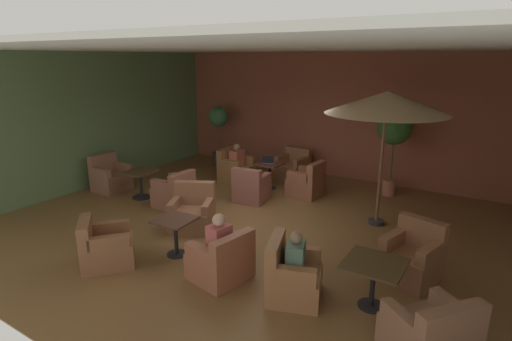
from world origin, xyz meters
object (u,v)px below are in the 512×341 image
object	(u,v)px
armchair_rear_right_north	(192,213)
open_laptop	(268,161)
armchair_rear_right_south	(221,261)
potted_tree_mid_left	(394,133)
patron_by_window	(219,236)
cafe_table_mid_center	(140,179)
patron_with_friend	(237,157)
armchair_front_right_north	(430,337)
armchair_front_right_east	(412,258)
armchair_mid_center_east	(175,193)
armchair_rear_right_east	(105,247)
armchair_front_left_south	(307,183)
armchair_mid_center_north	(110,177)
patron_blue_shirt	(296,255)
cafe_table_front_right	(374,271)
cafe_table_front_left	(270,170)
armchair_front_left_west	(293,168)
cafe_table_rear_right	(175,228)
iced_drink_cup	(271,161)
armchair_front_left_east	(251,188)
potted_tree_left_corner	(219,128)
armchair_front_right_south	(292,276)
armchair_front_left_north	(236,170)
patio_umbrella_tall_red	(387,103)

from	to	relation	value
armchair_rear_right_north	open_laptop	world-z (taller)	armchair_rear_right_north
armchair_rear_right_north	armchair_rear_right_south	xyz separation A→B (m)	(1.64, -1.23, -0.01)
potted_tree_mid_left	patron_by_window	distance (m)	5.52
cafe_table_mid_center	patron_with_friend	bearing A→B (deg)	62.10
potted_tree_mid_left	armchair_front_right_north	bearing A→B (deg)	-71.39
armchair_front_right_north	armchair_front_right_east	xyz separation A→B (m)	(-0.55, 1.74, 0.02)
armchair_mid_center_east	patron_with_friend	bearing A→B (deg)	87.08
armchair_front_right_north	armchair_rear_right_east	size ratio (longest dim) A/B	1.03
armchair_front_left_south	armchair_mid_center_north	bearing A→B (deg)	-153.59
open_laptop	potted_tree_mid_left	bearing A→B (deg)	21.70
patron_by_window	patron_blue_shirt	bearing A→B (deg)	6.98
cafe_table_front_right	patron_blue_shirt	bearing A→B (deg)	-160.80
armchair_front_right_east	armchair_mid_center_north	world-z (taller)	armchair_front_right_east
open_laptop	cafe_table_front_left	bearing A→B (deg)	-18.83
armchair_mid_center_north	armchair_rear_right_south	xyz separation A→B (m)	(4.98, -1.92, -0.03)
armchair_front_right_east	armchair_front_right_north	bearing A→B (deg)	-72.34
armchair_front_left_south	cafe_table_mid_center	size ratio (longest dim) A/B	1.23
armchair_front_right_east	armchair_front_left_west	bearing A→B (deg)	136.56
armchair_front_left_south	potted_tree_mid_left	xyz separation A→B (m)	(1.67, 1.19, 1.22)
cafe_table_rear_right	armchair_rear_right_north	xyz separation A→B (m)	(-0.52, 1.03, -0.19)
cafe_table_rear_right	armchair_rear_right_east	xyz separation A→B (m)	(-0.75, -0.86, -0.20)
cafe_table_mid_center	armchair_rear_right_south	distance (m)	4.31
cafe_table_rear_right	iced_drink_cup	world-z (taller)	iced_drink_cup
armchair_mid_center_east	armchair_rear_right_south	distance (m)	3.35
armchair_front_right_north	armchair_rear_right_north	world-z (taller)	armchair_rear_right_north
armchair_front_left_east	armchair_mid_center_north	distance (m)	3.70
cafe_table_front_left	cafe_table_mid_center	distance (m)	3.21
armchair_front_left_west	potted_tree_left_corner	bearing A→B (deg)	178.27
armchair_front_left_west	armchair_front_right_south	size ratio (longest dim) A/B	0.89
potted_tree_mid_left	patron_by_window	bearing A→B (deg)	-102.53
cafe_table_front_left	potted_tree_left_corner	world-z (taller)	potted_tree_left_corner
cafe_table_front_right	armchair_mid_center_east	xyz separation A→B (m)	(-4.92, 1.41, -0.21)
cafe_table_front_right	armchair_front_right_south	xyz separation A→B (m)	(-1.03, -0.36, -0.22)
armchair_rear_right_south	armchair_mid_center_north	bearing A→B (deg)	158.88
armchair_front_left_west	armchair_mid_center_north	size ratio (longest dim) A/B	0.96
armchair_mid_center_east	cafe_table_rear_right	xyz separation A→B (m)	(1.64, -1.71, 0.18)
cafe_table_front_right	armchair_mid_center_north	distance (m)	7.28
cafe_table_front_right	patron_blue_shirt	xyz separation A→B (m)	(-0.99, -0.34, 0.12)
cafe_table_front_left	armchair_front_left_north	xyz separation A→B (m)	(-1.08, 0.03, -0.17)
armchair_front_left_north	patron_blue_shirt	xyz separation A→B (m)	(3.86, -4.07, 0.32)
armchair_rear_right_east	open_laptop	distance (m)	4.90
armchair_mid_center_east	patio_umbrella_tall_red	distance (m)	4.89
armchair_front_right_south	patron_by_window	bearing A→B (deg)	-173.50
armchair_front_left_south	patron_with_friend	bearing A→B (deg)	177.61
armchair_front_left_north	armchair_front_right_south	distance (m)	5.59
armchair_front_left_west	open_laptop	size ratio (longest dim) A/B	2.37
armchair_front_left_west	armchair_rear_right_east	distance (m)	5.95
armchair_front_left_south	armchair_front_right_south	size ratio (longest dim) A/B	0.90
armchair_front_left_south	cafe_table_mid_center	distance (m)	4.01
armchair_front_left_south	potted_tree_left_corner	bearing A→B (deg)	161.20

